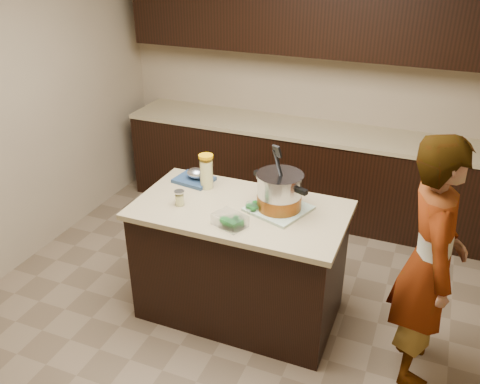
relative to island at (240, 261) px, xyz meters
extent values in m
plane|color=brown|center=(0.00, 0.00, -0.45)|extent=(4.00, 4.00, 0.00)
cube|color=tan|center=(0.00, 2.00, 0.90)|extent=(4.00, 0.04, 2.70)
cube|color=tan|center=(0.00, -2.00, 0.90)|extent=(4.00, 0.04, 2.70)
cube|color=tan|center=(-2.00, 0.00, 0.90)|extent=(0.04, 4.00, 2.70)
cube|color=black|center=(0.00, 1.70, -0.02)|extent=(3.60, 0.60, 0.86)
cube|color=tan|center=(0.00, 1.70, 0.43)|extent=(3.60, 0.63, 0.04)
cube|color=black|center=(0.00, 1.82, 1.50)|extent=(3.60, 0.35, 0.75)
cube|color=black|center=(0.00, 0.00, -0.02)|extent=(1.40, 0.75, 0.86)
cube|color=tan|center=(0.00, 0.00, 0.43)|extent=(1.46, 0.81, 0.04)
cube|color=#629169|center=(0.26, 0.07, 0.46)|extent=(0.46, 0.46, 0.02)
cylinder|color=#B7B7BC|center=(0.26, 0.07, 0.58)|extent=(0.39, 0.39, 0.23)
cylinder|color=brown|center=(0.26, 0.07, 0.52)|extent=(0.39, 0.39, 0.10)
cylinder|color=#B7B7BC|center=(0.26, 0.07, 0.71)|extent=(0.41, 0.41, 0.02)
cube|color=black|center=(0.09, 0.14, 0.66)|extent=(0.08, 0.06, 0.03)
cube|color=black|center=(0.43, 0.00, 0.66)|extent=(0.08, 0.06, 0.03)
cylinder|color=black|center=(0.26, 0.04, 0.77)|extent=(0.07, 0.13, 0.29)
cylinder|color=#CFCC7F|center=(-0.34, 0.19, 0.55)|extent=(0.10, 0.10, 0.21)
cylinder|color=white|center=(-0.34, 0.19, 0.57)|extent=(0.12, 0.12, 0.24)
cylinder|color=#E49C04|center=(-0.34, 0.19, 0.69)|extent=(0.12, 0.12, 0.02)
cylinder|color=#CFCC7F|center=(-0.40, -0.12, 0.48)|extent=(0.07, 0.07, 0.07)
cylinder|color=white|center=(-0.40, -0.12, 0.50)|extent=(0.08, 0.08, 0.10)
cylinder|color=silver|center=(-0.40, -0.12, 0.55)|extent=(0.08, 0.08, 0.02)
cylinder|color=silver|center=(0.11, -0.01, 0.48)|extent=(0.13, 0.13, 0.05)
cylinder|color=silver|center=(0.07, -0.25, 0.48)|extent=(0.14, 0.14, 0.06)
cube|color=silver|center=(0.03, -0.24, 0.48)|extent=(0.25, 0.21, 0.07)
cube|color=navy|center=(-0.47, 0.24, 0.46)|extent=(0.30, 0.25, 0.03)
ellipsoid|color=silver|center=(-0.46, 0.25, 0.51)|extent=(0.14, 0.11, 0.08)
imported|color=gray|center=(1.25, -0.08, 0.37)|extent=(0.50, 0.67, 1.65)
camera|label=1|loc=(1.15, -2.81, 2.14)|focal=38.00mm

